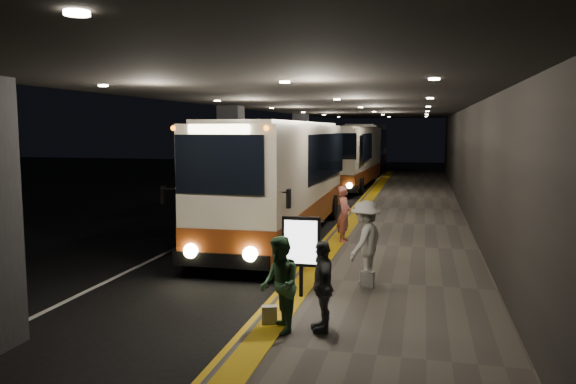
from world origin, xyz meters
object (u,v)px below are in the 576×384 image
at_px(coach_second, 350,159).
at_px(passenger_waiting_white, 365,242).
at_px(passenger_boarding, 344,214).
at_px(stanchion_post, 320,243).
at_px(coach_third, 367,150).
at_px(bag_polka, 367,280).
at_px(info_sign, 301,243).
at_px(coach_main, 282,184).
at_px(passenger_waiting_green, 280,285).
at_px(passenger_waiting_grey, 323,286).
at_px(bag_plain, 269,315).

height_order(coach_second, passenger_waiting_white, coach_second).
distance_m(passenger_boarding, stanchion_post, 3.07).
relative_size(coach_third, bag_polka, 33.74).
xyz_separation_m(coach_second, info_sign, (1.93, -22.89, -0.45)).
relative_size(coach_main, info_sign, 7.16).
relative_size(passenger_waiting_green, passenger_waiting_white, 0.89).
xyz_separation_m(passenger_waiting_grey, stanchion_post, (-0.87, 4.54, -0.23)).
bearing_deg(passenger_waiting_grey, bag_plain, -114.18).
bearing_deg(bag_polka, passenger_boarding, 103.74).
bearing_deg(passenger_waiting_white, coach_main, -128.85).
bearing_deg(info_sign, passenger_boarding, 87.01).
bearing_deg(coach_main, coach_second, 87.99).
bearing_deg(stanchion_post, passenger_waiting_green, -87.86).
xyz_separation_m(coach_main, bag_polka, (3.40, -5.93, -1.44)).
bearing_deg(info_sign, bag_polka, 36.36).
distance_m(coach_main, passenger_waiting_grey, 9.22).
bearing_deg(passenger_waiting_grey, coach_third, 164.65).
xyz_separation_m(coach_second, bag_polka, (3.18, -21.89, -1.39)).
relative_size(coach_third, stanchion_post, 10.93).
height_order(coach_main, bag_polka, coach_main).
relative_size(coach_main, passenger_waiting_grey, 7.59).
height_order(coach_second, passenger_boarding, coach_second).
relative_size(coach_second, stanchion_post, 10.40).
bearing_deg(bag_polka, bag_plain, -118.18).
xyz_separation_m(passenger_waiting_white, info_sign, (-1.15, -1.46, 0.20)).
distance_m(passenger_waiting_white, bag_polka, 0.88).
height_order(passenger_boarding, bag_polka, passenger_boarding).
bearing_deg(coach_second, passenger_boarding, -81.08).
bearing_deg(info_sign, passenger_waiting_white, 49.45).
relative_size(passenger_boarding, bag_plain, 5.14).
bearing_deg(passenger_waiting_white, passenger_waiting_green, 2.54).
xyz_separation_m(passenger_boarding, bag_plain, (-0.27, -7.52, -0.69)).
relative_size(passenger_waiting_grey, bag_polka, 4.38).
bearing_deg(passenger_waiting_grey, info_sign, -176.81).
bearing_deg(coach_second, bag_plain, -83.75).
distance_m(coach_second, passenger_waiting_grey, 24.83).
xyz_separation_m(passenger_waiting_white, passenger_waiting_grey, (-0.40, -3.24, -0.14)).
distance_m(coach_third, passenger_waiting_white, 34.80).
distance_m(bag_polka, stanchion_post, 2.26).
xyz_separation_m(info_sign, stanchion_post, (-0.12, 2.76, -0.57)).
xyz_separation_m(passenger_waiting_white, bag_polka, (0.09, -0.47, -0.74)).
relative_size(coach_second, passenger_waiting_white, 6.25).
relative_size(coach_second, coach_third, 0.95).
bearing_deg(passenger_waiting_green, passenger_waiting_grey, 81.09).
bearing_deg(passenger_waiting_green, coach_second, 157.01).
bearing_deg(bag_plain, coach_third, 93.06).
relative_size(passenger_boarding, bag_polka, 4.76).
bearing_deg(bag_polka, passenger_waiting_white, 101.50).
height_order(passenger_boarding, stanchion_post, passenger_boarding).
height_order(passenger_waiting_green, bag_polka, passenger_waiting_green).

